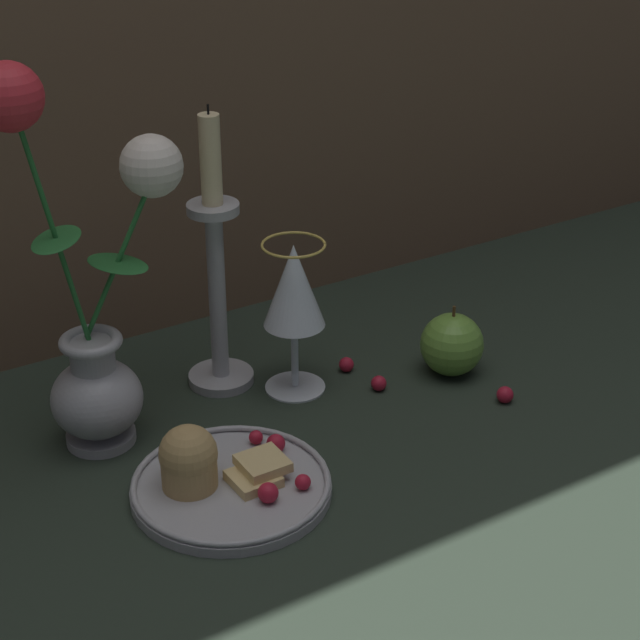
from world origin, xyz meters
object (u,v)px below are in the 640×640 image
Objects in this scene: apple_beside_vase at (452,344)px; wine_glass at (294,292)px; vase at (92,308)px; plate_with_pastries at (221,477)px; candlestick at (216,276)px.

wine_glass is at bearing 159.38° from apple_beside_vase.
vase is 2.06× the size of plate_with_pastries.
candlestick reaches higher than wine_glass.
vase is 2.26× the size of wine_glass.
wine_glass is (0.16, 0.13, 0.10)m from plate_with_pastries.
vase is 0.22m from wine_glass.
vase reaches higher than apple_beside_vase.
plate_with_pastries is 0.60× the size of candlestick.
vase is 1.24× the size of candlestick.
vase is at bearing 111.60° from plate_with_pastries.
wine_glass is (0.21, -0.02, -0.03)m from vase.
candlestick is at bearing 63.11° from plate_with_pastries.
vase reaches higher than wine_glass.
plate_with_pastries is at bearing -68.40° from vase.
vase is at bearing 175.51° from wine_glass.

